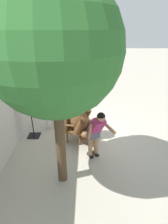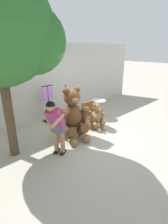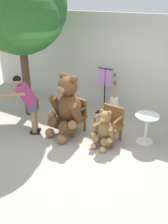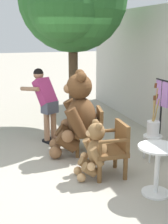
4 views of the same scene
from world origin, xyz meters
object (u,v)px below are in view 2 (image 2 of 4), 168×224
Objects in this scene: wooden_chair_right at (91,114)px; round_side_table at (98,107)px; teddy_bear_large at (73,115)px; teddy_bear_small at (97,116)px; patio_tree at (2,31)px; white_stool at (67,112)px; clothing_display_stand at (48,103)px; wooden_chair_left at (69,122)px; person_visitor at (56,123)px; brush_bucket at (67,105)px.

wooden_chair_right is 0.86m from round_side_table.
teddy_bear_large is at bearing -161.20° from round_side_table.
teddy_bear_small reaches higher than round_side_table.
round_side_table is 0.17× the size of patio_tree.
teddy_bear_small is 1.02m from round_side_table.
white_stool is 3.53m from patio_tree.
clothing_display_stand reaches higher than wooden_chair_right.
teddy_bear_large is (-0.03, -0.26, 0.31)m from wooden_chair_left.
person_visitor reaches higher than clothing_display_stand.
brush_bucket reaches higher than round_side_table.
round_side_table is (0.78, 0.35, -0.01)m from wooden_chair_right.
teddy_bear_small is 2.00× the size of white_stool.
teddy_bear_small is at bearing -16.27° from wooden_chair_left.
person_visitor is at bearing -168.87° from teddy_bear_small.
round_side_table is 0.53× the size of clothing_display_stand.
wooden_chair_right is at bearing 14.35° from teddy_bear_large.
round_side_table is at bearing 18.80° from teddy_bear_large.
brush_bucket is at bearing 44.85° from person_visitor.
teddy_bear_large reaches higher than wooden_chair_left.
teddy_bear_large is 3.42× the size of white_stool.
teddy_bear_large reaches higher than white_stool.
wooden_chair_left is 0.41m from teddy_bear_large.
white_stool is 0.34× the size of clothing_display_stand.
teddy_bear_large is at bearing -165.65° from wooden_chair_right.
teddy_bear_small is 0.61× the size of person_visitor.
wooden_chair_left is 0.92× the size of brush_bucket.
brush_bucket is at bearing 53.57° from wooden_chair_left.
wooden_chair_right is at bearing 88.52° from teddy_bear_small.
white_stool is at bearing 53.42° from wooden_chair_left.
person_visitor reaches higher than brush_bucket.
teddy_bear_large reaches higher than wooden_chair_right.
clothing_display_stand is (-1.59, 1.02, 0.27)m from round_side_table.
teddy_bear_large is (-1.03, -0.26, 0.31)m from wooden_chair_right.
person_visitor is at bearing -160.81° from wooden_chair_right.
patio_tree is (-3.36, -0.26, 2.48)m from round_side_table.
person_visitor is 2.92m from round_side_table.
brush_bucket is at bearing 109.00° from wooden_chair_right.
brush_bucket is 0.68m from clothing_display_stand.
clothing_display_stand reaches higher than white_stool.
wooden_chair_right is at bearing 0.08° from wooden_chair_left.
patio_tree is (-2.58, 0.09, 2.47)m from wooden_chair_right.
wooden_chair_left is 0.55× the size of teddy_bear_large.
round_side_table reaches higher than white_stool.
patio_tree is (-2.57, 0.38, 2.48)m from teddy_bear_small.
person_visitor is 2.33m from clothing_display_stand.
brush_bucket is 0.22× the size of patio_tree.
clothing_display_stand is (0.22, 1.64, -0.05)m from teddy_bear_large.
person_visitor is (-0.92, -0.67, 0.44)m from wooden_chair_left.
person_visitor is at bearing -155.49° from teddy_bear_large.
white_stool is 0.64× the size of round_side_table.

